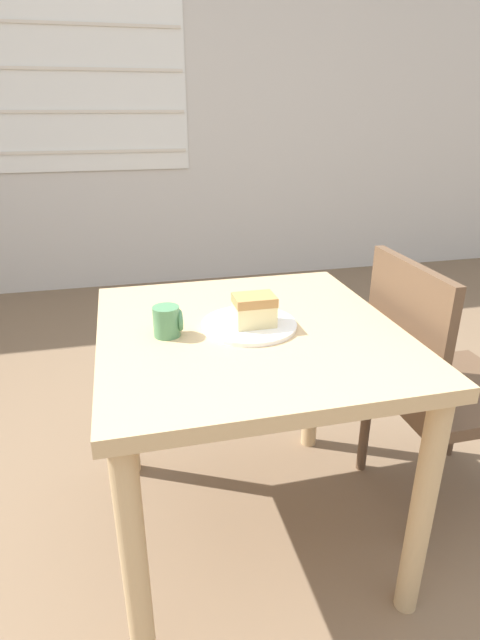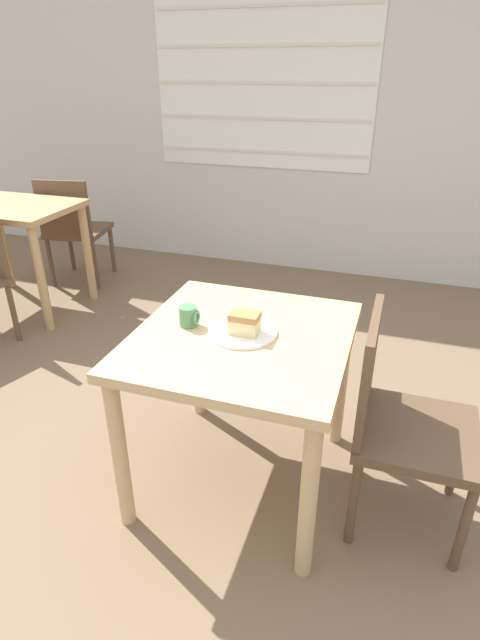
{
  "view_description": "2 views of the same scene",
  "coord_description": "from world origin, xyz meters",
  "px_view_note": "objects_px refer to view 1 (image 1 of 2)",
  "views": [
    {
      "loc": [
        -0.25,
        -0.82,
        1.28
      ],
      "look_at": [
        0.04,
        0.37,
        0.76
      ],
      "focal_mm": 28.0,
      "sensor_mm": 36.0,
      "label": 1
    },
    {
      "loc": [
        0.59,
        -1.19,
        1.64
      ],
      "look_at": [
        0.06,
        0.42,
        0.77
      ],
      "focal_mm": 28.0,
      "sensor_mm": 36.0,
      "label": 2
    }
  ],
  "objects_px": {
    "dining_table_near": "(249,364)",
    "cake_slice": "(254,310)",
    "plate": "(249,325)",
    "coffee_mug": "(168,321)",
    "chair_near_window": "(435,380)"
  },
  "relations": [
    {
      "from": "plate",
      "to": "cake_slice",
      "type": "relative_size",
      "value": 2.38
    },
    {
      "from": "plate",
      "to": "coffee_mug",
      "type": "relative_size",
      "value": 3.23
    },
    {
      "from": "chair_near_window",
      "to": "plate",
      "type": "bearing_deg",
      "value": 88.78
    },
    {
      "from": "dining_table_near",
      "to": "coffee_mug",
      "type": "relative_size",
      "value": 10.5
    },
    {
      "from": "chair_near_window",
      "to": "cake_slice",
      "type": "relative_size",
      "value": 7.9
    },
    {
      "from": "dining_table_near",
      "to": "coffee_mug",
      "type": "height_order",
      "value": "coffee_mug"
    },
    {
      "from": "dining_table_near",
      "to": "coffee_mug",
      "type": "distance_m",
      "value": 0.27
    },
    {
      "from": "chair_near_window",
      "to": "dining_table_near",
      "type": "bearing_deg",
      "value": 89.31
    },
    {
      "from": "chair_near_window",
      "to": "plate",
      "type": "height_order",
      "value": "chair_near_window"
    },
    {
      "from": "dining_table_near",
      "to": "plate",
      "type": "relative_size",
      "value": 3.25
    },
    {
      "from": "plate",
      "to": "coffee_mug",
      "type": "bearing_deg",
      "value": -179.02
    },
    {
      "from": "dining_table_near",
      "to": "cake_slice",
      "type": "distance_m",
      "value": 0.17
    },
    {
      "from": "dining_table_near",
      "to": "chair_near_window",
      "type": "bearing_deg",
      "value": -0.69
    },
    {
      "from": "dining_table_near",
      "to": "cake_slice",
      "type": "relative_size",
      "value": 7.74
    },
    {
      "from": "cake_slice",
      "to": "chair_near_window",
      "type": "bearing_deg",
      "value": -0.02
    }
  ]
}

